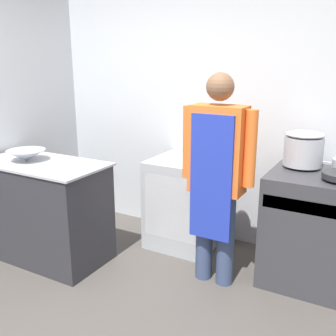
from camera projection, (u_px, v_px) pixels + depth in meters
name	position (u px, v px, depth m)	size (l,w,h in m)	color
wall_back	(203.00, 105.00, 3.90)	(8.00, 0.05, 2.70)	silver
wall_left	(8.00, 106.00, 3.88)	(0.05, 8.00, 2.70)	silver
prep_counter	(45.00, 210.00, 3.60)	(1.18, 0.62, 0.91)	#2D2D33
stove	(315.00, 228.00, 3.20)	(0.76, 0.71, 0.95)	#38383D
fridge_unit	(185.00, 203.00, 3.85)	(0.63, 0.61, 0.87)	#A8ADB2
person_cook	(217.00, 170.00, 3.06)	(0.60, 0.24, 1.71)	#38476B
mixing_bowl	(26.00, 155.00, 3.52)	(0.34, 0.34, 0.10)	#B2B5BC
stock_pot	(304.00, 148.00, 3.22)	(0.32, 0.32, 0.29)	#B2B5BC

